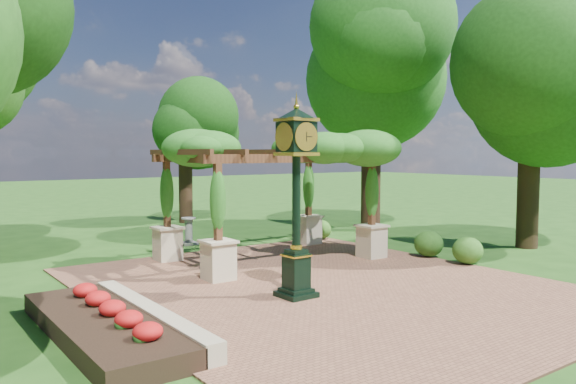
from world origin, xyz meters
TOP-DOWN VIEW (x-y plane):
  - ground at (0.00, 0.00)m, footprint 120.00×120.00m
  - brick_plaza at (0.00, 1.00)m, footprint 10.00×12.00m
  - border_wall at (-4.60, 0.50)m, footprint 0.35×5.00m
  - flower_bed at (-5.50, 0.50)m, footprint 1.50×5.00m
  - pedestal_clock at (-1.19, 0.57)m, footprint 0.85×0.85m
  - pergola at (0.89, 4.58)m, footprint 6.14×3.92m
  - sundial at (0.15, 8.59)m, footprint 0.57×0.57m
  - shrub_front at (4.97, 0.59)m, footprint 1.09×1.09m
  - shrub_mid at (4.97, 2.00)m, footprint 1.03×1.03m
  - shrub_back at (4.56, 6.68)m, footprint 0.96×0.96m
  - tree_north at (2.87, 14.38)m, footprint 3.76×3.76m
  - tree_east_far at (7.96, 7.55)m, footprint 5.36×5.36m
  - tree_east_near at (9.14, 1.26)m, footprint 4.59×4.59m

SIDE VIEW (x-z plane):
  - ground at x=0.00m, z-range 0.00..0.00m
  - brick_plaza at x=0.00m, z-range 0.00..0.04m
  - flower_bed at x=-5.50m, z-range 0.00..0.36m
  - border_wall at x=-4.60m, z-range 0.00..0.40m
  - shrub_back at x=4.56m, z-range 0.04..0.74m
  - sundial at x=0.15m, z-range -0.06..0.90m
  - shrub_front at x=4.97m, z-range 0.04..0.82m
  - shrub_mid at x=4.97m, z-range 0.04..0.84m
  - pedestal_clock at x=-1.19m, z-range 0.42..4.64m
  - pergola at x=0.89m, z-range 1.23..5.06m
  - tree_north at x=2.87m, z-range 1.34..8.56m
  - tree_east_near at x=9.14m, z-range 1.52..9.64m
  - tree_east_far at x=7.96m, z-range 1.86..11.84m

